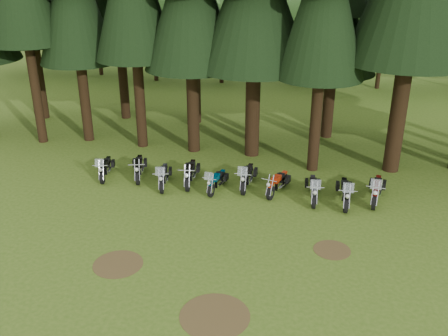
% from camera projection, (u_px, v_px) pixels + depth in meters
% --- Properties ---
extents(ground, '(120.00, 120.00, 0.00)m').
position_uv_depth(ground, '(212.00, 244.00, 19.08)').
color(ground, '#3D5C17').
rests_on(ground, ground).
extents(decid_0, '(8.00, 7.78, 10.00)m').
position_uv_depth(decid_0, '(30.00, 7.00, 43.55)').
color(decid_0, black).
rests_on(decid_0, ground).
extents(decid_1, '(7.91, 7.69, 9.88)m').
position_uv_depth(decid_1, '(98.00, 8.00, 42.89)').
color(decid_1, black).
rests_on(decid_1, ground).
extents(decid_2, '(6.72, 6.53, 8.40)m').
position_uv_depth(decid_2, '(156.00, 22.00, 41.32)').
color(decid_2, black).
rests_on(decid_2, ground).
extents(decid_3, '(6.12, 5.95, 7.65)m').
position_uv_depth(decid_3, '(224.00, 29.00, 40.75)').
color(decid_3, black).
rests_on(decid_3, ground).
extents(decid_4, '(5.93, 5.76, 7.41)m').
position_uv_depth(decid_4, '(303.00, 31.00, 40.70)').
color(decid_4, black).
rests_on(decid_4, ground).
extents(decid_5, '(8.45, 8.21, 10.56)m').
position_uv_depth(decid_5, '(392.00, 10.00, 38.17)').
color(decid_5, black).
rests_on(decid_5, ground).
extents(dirt_patch_0, '(1.80, 1.80, 0.01)m').
position_uv_depth(dirt_patch_0, '(118.00, 264.00, 17.84)').
color(dirt_patch_0, '#4C3D1E').
rests_on(dirt_patch_0, ground).
extents(dirt_patch_1, '(1.40, 1.40, 0.01)m').
position_uv_depth(dirt_patch_1, '(332.00, 250.00, 18.69)').
color(dirt_patch_1, '#4C3D1E').
rests_on(dirt_patch_1, ground).
extents(dirt_patch_2, '(2.20, 2.20, 0.01)m').
position_uv_depth(dirt_patch_2, '(215.00, 316.00, 15.30)').
color(dirt_patch_2, '#4C3D1E').
rests_on(dirt_patch_2, ground).
extents(motorcycle_0, '(0.73, 2.22, 1.40)m').
position_uv_depth(motorcycle_0, '(105.00, 168.00, 24.58)').
color(motorcycle_0, black).
rests_on(motorcycle_0, ground).
extents(motorcycle_1, '(0.82, 2.31, 0.96)m').
position_uv_depth(motorcycle_1, '(139.00, 168.00, 24.55)').
color(motorcycle_1, black).
rests_on(motorcycle_1, ground).
extents(motorcycle_2, '(0.76, 2.29, 1.44)m').
position_uv_depth(motorcycle_2, '(163.00, 177.00, 23.63)').
color(motorcycle_2, black).
rests_on(motorcycle_2, ground).
extents(motorcycle_3, '(0.45, 2.43, 0.99)m').
position_uv_depth(motorcycle_3, '(190.00, 174.00, 23.90)').
color(motorcycle_3, black).
rests_on(motorcycle_3, ground).
extents(motorcycle_4, '(0.59, 2.11, 1.33)m').
position_uv_depth(motorcycle_4, '(217.00, 182.00, 23.22)').
color(motorcycle_4, black).
rests_on(motorcycle_4, ground).
extents(motorcycle_5, '(0.46, 2.43, 1.53)m').
position_uv_depth(motorcycle_5, '(247.00, 177.00, 23.49)').
color(motorcycle_5, black).
rests_on(motorcycle_5, ground).
extents(motorcycle_6, '(0.79, 2.17, 0.91)m').
position_uv_depth(motorcycle_6, '(278.00, 184.00, 22.96)').
color(motorcycle_6, black).
rests_on(motorcycle_6, ground).
extents(motorcycle_7, '(0.53, 2.37, 1.49)m').
position_uv_depth(motorcycle_7, '(313.00, 190.00, 22.30)').
color(motorcycle_7, black).
rests_on(motorcycle_7, ground).
extents(motorcycle_8, '(0.48, 2.44, 1.53)m').
position_uv_depth(motorcycle_8, '(345.00, 193.00, 21.95)').
color(motorcycle_8, black).
rests_on(motorcycle_8, ground).
extents(motorcycle_9, '(0.68, 2.51, 1.57)m').
position_uv_depth(motorcycle_9, '(376.00, 190.00, 22.17)').
color(motorcycle_9, black).
rests_on(motorcycle_9, ground).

